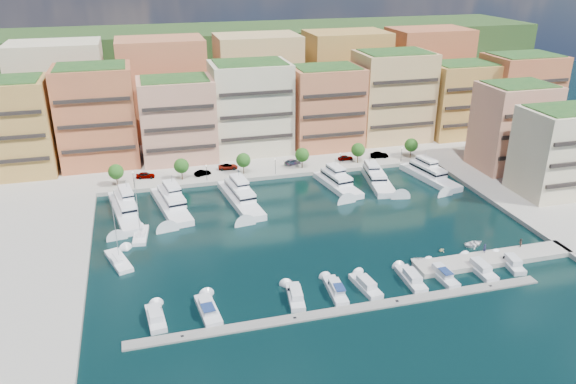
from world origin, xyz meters
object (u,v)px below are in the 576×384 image
(cruiser_5, at_px, (366,286))
(tender_1, at_px, (442,250))
(cruiser_3, at_px, (295,297))
(car_4, at_px, (345,158))
(yacht_4, at_px, (337,183))
(cruiser_8, at_px, (479,269))
(lamppost_3, at_px, (340,158))
(tree_1, at_px, (181,166))
(tree_4, at_px, (358,150))
(yacht_1, at_px, (171,203))
(cruiser_6, at_px, (411,279))
(person_0, at_px, (485,248))
(yacht_5, at_px, (377,179))
(tender_0, at_px, (422,261))
(lamppost_1, at_px, (206,170))
(car_0, at_px, (145,175))
(yacht_0, at_px, (124,208))
(car_3, at_px, (292,162))
(car_1, at_px, (203,173))
(yacht_6, at_px, (428,174))
(tree_3, at_px, (302,155))
(person_1, at_px, (520,243))
(lamppost_2, at_px, (275,164))
(cruiser_7, at_px, (441,274))
(car_5, at_px, (379,155))
(cruiser_1, at_px, (208,310))
(cruiser_9, at_px, (511,264))
(tree_2, at_px, (243,160))
(cruiser_4, at_px, (336,291))
(sailboat_2, at_px, (141,236))
(lamppost_0, at_px, (133,177))
(car_2, at_px, (228,167))
(yacht_2, at_px, (240,196))
(lamppost_4, at_px, (402,152))
(tender_2, at_px, (474,244))
(sailboat_1, at_px, (119,261))
(tree_5, at_px, (411,145))

(cruiser_5, height_order, tender_1, cruiser_5)
(cruiser_3, relative_size, car_4, 1.98)
(yacht_4, bearing_deg, cruiser_8, -75.47)
(lamppost_3, xyz_separation_m, tender_1, (4.19, -47.26, -3.44))
(tree_1, xyz_separation_m, tree_4, (48.00, 0.00, 0.00))
(yacht_1, relative_size, cruiser_6, 2.55)
(person_0, bearing_deg, yacht_5, -19.64)
(tree_1, height_order, tender_0, tree_1)
(lamppost_1, height_order, car_0, lamppost_1)
(yacht_0, relative_size, cruiser_5, 2.73)
(cruiser_6, distance_m, car_3, 61.79)
(car_1, bearing_deg, yacht_6, -122.00)
(tree_3, bearing_deg, person_1, -61.48)
(lamppost_2, relative_size, cruiser_7, 0.45)
(cruiser_5, relative_size, car_5, 1.66)
(yacht_0, distance_m, car_5, 71.90)
(person_0, bearing_deg, cruiser_6, 77.64)
(cruiser_1, bearing_deg, person_0, 4.62)
(tree_4, height_order, yacht_4, tree_4)
(tree_1, relative_size, person_0, 2.97)
(cruiser_9, relative_size, car_1, 1.77)
(tree_2, bearing_deg, person_0, -55.50)
(lamppost_1, distance_m, tender_0, 60.90)
(cruiser_4, height_order, sailboat_2, sailboat_2)
(lamppost_0, distance_m, cruiser_5, 67.89)
(cruiser_8, xyz_separation_m, sailboat_2, (-60.37, 30.28, -0.23))
(cruiser_8, relative_size, car_2, 1.72)
(yacht_2, bearing_deg, car_3, 45.49)
(lamppost_4, xyz_separation_m, cruiser_6, (-24.71, -55.79, -3.28))
(lamppost_2, relative_size, cruiser_5, 0.50)
(yacht_2, relative_size, car_1, 5.37)
(cruiser_1, xyz_separation_m, car_2, (13.84, 62.53, 1.16))
(tree_1, relative_size, tender_2, 1.36)
(cruiser_5, relative_size, person_1, 4.76)
(yacht_0, bearing_deg, person_0, -30.04)
(sailboat_1, bearing_deg, cruiser_4, -29.52)
(lamppost_1, height_order, sailboat_1, sailboat_1)
(lamppost_2, height_order, person_0, lamppost_2)
(yacht_5, relative_size, cruiser_3, 2.30)
(cruiser_1, xyz_separation_m, tender_2, (55.05, 8.97, -0.14))
(lamppost_3, bearing_deg, cruiser_6, -96.85)
(tree_2, xyz_separation_m, yacht_4, (21.38, -12.65, -3.65))
(yacht_1, bearing_deg, lamppost_3, 14.82)
(yacht_4, distance_m, cruiser_4, 48.36)
(lamppost_0, xyz_separation_m, car_2, (24.59, 6.71, -2.10))
(sailboat_1, xyz_separation_m, person_1, (76.66, -16.05, 1.57))
(lamppost_4, bearing_deg, tree_1, 177.80)
(car_0, distance_m, car_1, 14.59)
(tree_2, xyz_separation_m, tree_5, (48.00, 0.00, 0.00))
(cruiser_7, bearing_deg, car_3, 100.13)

